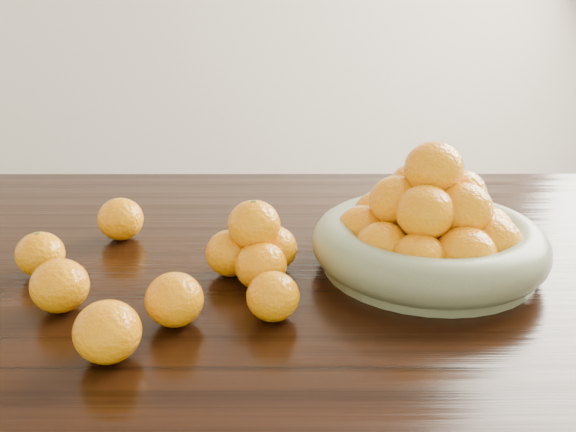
{
  "coord_description": "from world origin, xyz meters",
  "views": [
    {
      "loc": [
        0.02,
        -1.02,
        1.2
      ],
      "look_at": [
        0.02,
        -0.02,
        0.83
      ],
      "focal_mm": 40.0,
      "sensor_mm": 36.0,
      "label": 1
    }
  ],
  "objects_px": {
    "dining_table": "(278,301)",
    "fruit_bowl": "(429,233)",
    "loose_orange_0": "(40,254)",
    "orange_pyramid": "(254,247)"
  },
  "relations": [
    {
      "from": "dining_table",
      "to": "fruit_bowl",
      "type": "xyz_separation_m",
      "value": [
        0.25,
        -0.05,
        0.15
      ]
    },
    {
      "from": "dining_table",
      "to": "loose_orange_0",
      "type": "distance_m",
      "value": 0.41
    },
    {
      "from": "orange_pyramid",
      "to": "loose_orange_0",
      "type": "relative_size",
      "value": 1.92
    },
    {
      "from": "orange_pyramid",
      "to": "loose_orange_0",
      "type": "xyz_separation_m",
      "value": [
        -0.35,
        0.01,
        -0.02
      ]
    },
    {
      "from": "orange_pyramid",
      "to": "dining_table",
      "type": "bearing_deg",
      "value": 67.64
    },
    {
      "from": "fruit_bowl",
      "to": "orange_pyramid",
      "type": "bearing_deg",
      "value": -172.56
    },
    {
      "from": "fruit_bowl",
      "to": "loose_orange_0",
      "type": "distance_m",
      "value": 0.63
    },
    {
      "from": "dining_table",
      "to": "fruit_bowl",
      "type": "relative_size",
      "value": 5.21
    },
    {
      "from": "dining_table",
      "to": "loose_orange_0",
      "type": "xyz_separation_m",
      "value": [
        -0.38,
        -0.08,
        0.13
      ]
    },
    {
      "from": "orange_pyramid",
      "to": "fruit_bowl",
      "type": "bearing_deg",
      "value": 7.44
    }
  ]
}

